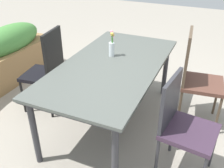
% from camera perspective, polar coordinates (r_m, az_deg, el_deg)
% --- Properties ---
extents(ground_plane, '(12.00, 12.00, 0.00)m').
position_cam_1_polar(ground_plane, '(2.92, 0.09, -9.02)').
color(ground_plane, gray).
extents(dining_table, '(1.80, 0.93, 0.72)m').
position_cam_1_polar(dining_table, '(2.61, -0.00, 3.33)').
color(dining_table, '#4C514C').
rests_on(dining_table, ground).
extents(chair_near_right, '(0.47, 0.47, 1.03)m').
position_cam_1_polar(chair_near_right, '(2.83, 18.07, 2.03)').
color(chair_near_right, brown).
rests_on(chair_near_right, ground).
extents(chair_near_left, '(0.47, 0.47, 0.91)m').
position_cam_1_polar(chair_near_left, '(2.19, 15.25, -8.25)').
color(chair_near_left, '#39273A').
rests_on(chair_near_left, ground).
extents(chair_far_side, '(0.45, 0.45, 0.99)m').
position_cam_1_polar(chair_far_side, '(3.01, -14.21, 3.50)').
color(chair_far_side, black).
rests_on(chair_far_side, ground).
extents(flower_vase, '(0.07, 0.06, 0.28)m').
position_cam_1_polar(flower_vase, '(2.72, -0.05, 8.54)').
color(flower_vase, silver).
rests_on(flower_vase, dining_table).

